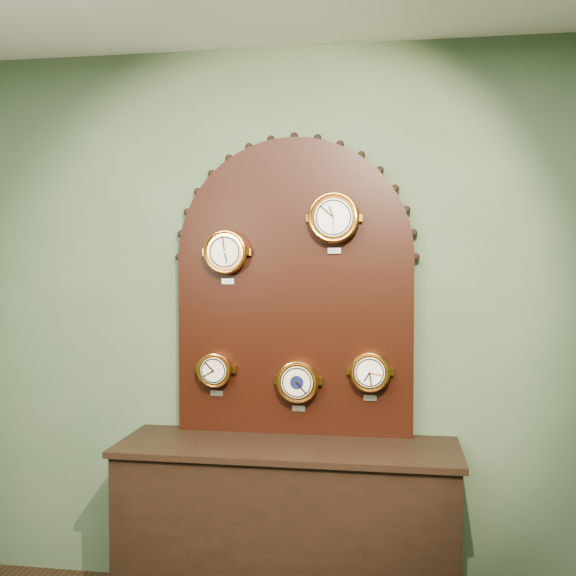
% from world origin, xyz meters
% --- Properties ---
extents(wall_back, '(4.00, 0.00, 4.00)m').
position_xyz_m(wall_back, '(0.00, 2.50, 1.40)').
color(wall_back, '#41583C').
rests_on(wall_back, ground).
extents(shop_counter, '(1.60, 0.50, 0.80)m').
position_xyz_m(shop_counter, '(0.00, 2.23, 0.40)').
color(shop_counter, black).
rests_on(shop_counter, ground_plane).
extents(display_board, '(1.26, 0.06, 1.53)m').
position_xyz_m(display_board, '(0.00, 2.45, 1.63)').
color(display_board, black).
rests_on(display_board, shop_counter).
extents(roman_clock, '(0.22, 0.08, 0.27)m').
position_xyz_m(roman_clock, '(-0.34, 2.38, 1.75)').
color(roman_clock, '#C37729').
rests_on(roman_clock, display_board).
extents(arabic_clock, '(0.25, 0.08, 0.30)m').
position_xyz_m(arabic_clock, '(0.21, 2.38, 1.92)').
color(arabic_clock, '#C37729').
rests_on(arabic_clock, display_board).
extents(hygrometer, '(0.18, 0.08, 0.23)m').
position_xyz_m(hygrometer, '(-0.40, 2.38, 1.15)').
color(hygrometer, '#C37729').
rests_on(hygrometer, display_board).
extents(barometer, '(0.21, 0.08, 0.26)m').
position_xyz_m(barometer, '(0.03, 2.38, 1.11)').
color(barometer, '#C37729').
rests_on(barometer, display_board).
extents(tide_clock, '(0.20, 0.08, 0.25)m').
position_xyz_m(tide_clock, '(0.39, 2.38, 1.17)').
color(tide_clock, '#C37729').
rests_on(tide_clock, display_board).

